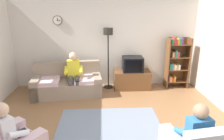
{
  "coord_description": "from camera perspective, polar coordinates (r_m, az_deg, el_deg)",
  "views": [
    {
      "loc": [
        -0.11,
        -3.56,
        2.41
      ],
      "look_at": [
        0.11,
        0.75,
        1.07
      ],
      "focal_mm": 32.24,
      "sensor_mm": 36.0,
      "label": 1
    }
  ],
  "objects": [
    {
      "name": "floor_lamp",
      "position": [
        5.99,
        -1.11,
        8.07
      ],
      "size": [
        0.28,
        0.28,
        1.85
      ],
      "color": "black",
      "rests_on": "ground_plane"
    },
    {
      "name": "person_on_couch",
      "position": [
        5.66,
        -10.81,
        -0.62
      ],
      "size": [
        0.54,
        0.57,
        1.24
      ],
      "color": "yellow",
      "rests_on": "ground_plane"
    },
    {
      "name": "back_wall_assembly",
      "position": [
        6.31,
        -1.94,
        7.62
      ],
      "size": [
        6.2,
        0.17,
        2.7
      ],
      "color": "silver",
      "rests_on": "ground_plane"
    },
    {
      "name": "bookshelf",
      "position": [
        6.49,
        17.63,
        2.47
      ],
      "size": [
        0.68,
        0.36,
        1.58
      ],
      "color": "brown",
      "rests_on": "ground_plane"
    },
    {
      "name": "person_in_right_armchair",
      "position": [
        3.42,
        22.24,
        -16.04
      ],
      "size": [
        0.55,
        0.57,
        1.12
      ],
      "color": "#3372B2",
      "rests_on": "ground_plane"
    },
    {
      "name": "ground_plane",
      "position": [
        4.3,
        -1.03,
        -16.83
      ],
      "size": [
        12.0,
        12.0,
        0.0
      ],
      "primitive_type": "plane",
      "color": "#8C603D"
    },
    {
      "name": "couch",
      "position": [
        5.92,
        -12.49,
        -3.87
      ],
      "size": [
        1.99,
        1.08,
        0.9
      ],
      "color": "gray",
      "rests_on": "ground_plane"
    },
    {
      "name": "person_in_left_armchair",
      "position": [
        3.56,
        -26.82,
        -15.29
      ],
      "size": [
        0.62,
        0.64,
        1.12
      ],
      "color": "silver",
      "rests_on": "ground_plane"
    },
    {
      "name": "area_rug",
      "position": [
        4.37,
        -0.63,
        -16.14
      ],
      "size": [
        2.2,
        1.7,
        0.01
      ],
      "primitive_type": "cube",
      "color": "slate",
      "rests_on": "ground_plane"
    },
    {
      "name": "tv",
      "position": [
        6.08,
        5.84,
        1.7
      ],
      "size": [
        0.6,
        0.49,
        0.44
      ],
      "color": "black",
      "rests_on": "tv_stand"
    },
    {
      "name": "tv_stand",
      "position": [
        6.25,
        5.67,
        -2.68
      ],
      "size": [
        1.1,
        0.56,
        0.57
      ],
      "color": "brown",
      "rests_on": "ground_plane"
    }
  ]
}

